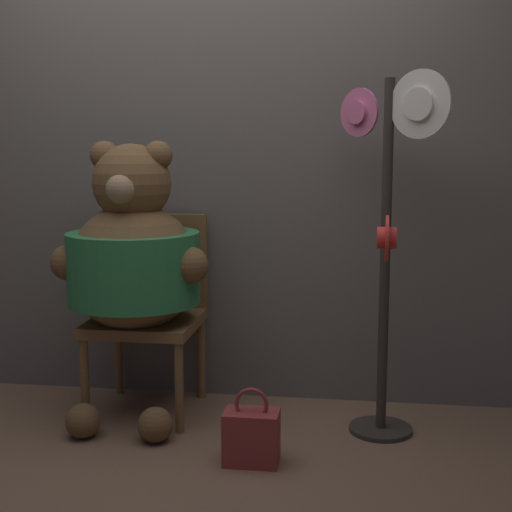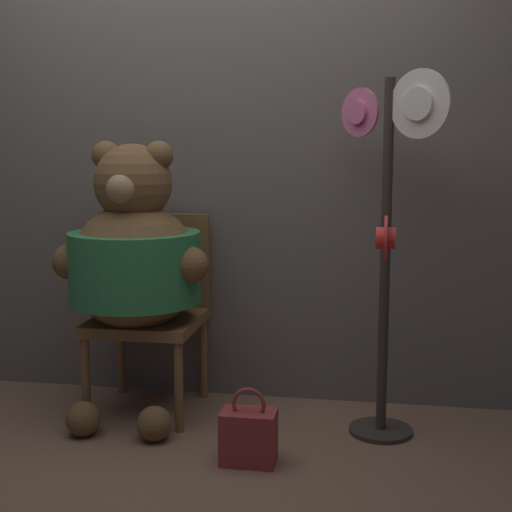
{
  "view_description": "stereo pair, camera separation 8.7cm",
  "coord_description": "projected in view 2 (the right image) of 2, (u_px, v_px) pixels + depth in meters",
  "views": [
    {
      "loc": [
        0.74,
        -2.71,
        1.25
      ],
      "look_at": [
        0.3,
        0.37,
        0.78
      ],
      "focal_mm": 50.0,
      "sensor_mm": 36.0,
      "label": 1
    },
    {
      "loc": [
        0.83,
        -2.7,
        1.25
      ],
      "look_at": [
        0.3,
        0.37,
        0.78
      ],
      "focal_mm": 50.0,
      "sensor_mm": 36.0,
      "label": 2
    }
  ],
  "objects": [
    {
      "name": "wall_back",
      "position": [
        211.0,
        156.0,
        3.55
      ],
      "size": [
        8.0,
        0.1,
        2.43
      ],
      "color": "#66605B",
      "rests_on": "ground_plane"
    },
    {
      "name": "ground_plane",
      "position": [
        169.0,
        453.0,
        2.95
      ],
      "size": [
        14.0,
        14.0,
        0.0
      ],
      "primitive_type": "plane",
      "color": "brown"
    },
    {
      "name": "hat_display_rack",
      "position": [
        388.0,
        243.0,
        3.01
      ],
      "size": [
        0.44,
        0.45,
        1.57
      ],
      "color": "#332D28",
      "rests_on": "ground_plane"
    },
    {
      "name": "handbag_on_ground",
      "position": [
        249.0,
        436.0,
        2.84
      ],
      "size": [
        0.22,
        0.14,
        0.31
      ],
      "color": "maroon",
      "rests_on": "ground_plane"
    },
    {
      "name": "teddy_bear",
      "position": [
        134.0,
        259.0,
        3.24
      ],
      "size": [
        0.72,
        0.64,
        1.28
      ],
      "color": "brown",
      "rests_on": "ground_plane"
    },
    {
      "name": "chair",
      "position": [
        152.0,
        305.0,
        3.44
      ],
      "size": [
        0.49,
        0.52,
        0.93
      ],
      "color": "brown",
      "rests_on": "ground_plane"
    }
  ]
}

